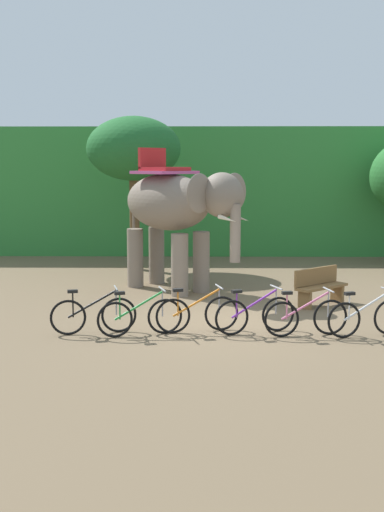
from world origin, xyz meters
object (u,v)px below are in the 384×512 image
at_px(elephant, 176,208).
at_px(bike_white, 367,317).
at_px(bike_green, 140,316).
at_px(wooden_bench, 320,285).
at_px(tree_left, 134,150).
at_px(bike_black, 93,315).
at_px(bike_pink, 306,317).
at_px(bike_orange, 197,313).
at_px(bike_purple, 255,314).

distance_m(elephant, bike_white, 6.33).
bearing_deg(bike_green, wooden_bench, 36.01).
bearing_deg(elephant, tree_left, 111.68).
xyz_separation_m(bike_black, bike_pink, (4.19, -0.11, 0.00)).
relative_size(tree_left, bike_orange, 2.90).
height_order(elephant, bike_green, elephant).
relative_size(bike_green, wooden_bench, 1.17).
relative_size(bike_purple, bike_white, 0.99).
relative_size(bike_pink, bike_white, 1.02).
bearing_deg(elephant, bike_orange, -82.26).
relative_size(bike_orange, bike_pink, 0.99).
xyz_separation_m(bike_black, bike_green, (0.94, -0.14, 0.00)).
bearing_deg(bike_orange, wooden_bench, 42.09).
relative_size(bike_black, bike_green, 1.02).
bearing_deg(bike_purple, bike_orange, 175.70).
distance_m(elephant, bike_green, 5.02).
bearing_deg(wooden_bench, bike_orange, -137.91).
xyz_separation_m(bike_black, wooden_bench, (4.96, 2.79, 0.09)).
height_order(tree_left, elephant, tree_left).
bearing_deg(elephant, bike_white, -49.87).
distance_m(tree_left, bike_pink, 9.90).
bearing_deg(bike_green, tree_left, 96.38).
relative_size(bike_green, bike_orange, 0.99).
xyz_separation_m(bike_orange, bike_purple, (1.15, -0.09, 0.00)).
bearing_deg(elephant, bike_purple, -68.58).
distance_m(bike_green, bike_orange, 1.16).
xyz_separation_m(bike_orange, bike_pink, (2.13, -0.28, 0.00)).
distance_m(bike_black, wooden_bench, 5.69).
distance_m(tree_left, bike_black, 8.87).
height_order(bike_black, bike_green, same).
distance_m(bike_green, bike_white, 4.44).
xyz_separation_m(bike_black, bike_orange, (2.06, 0.16, 0.00)).
height_order(bike_pink, wooden_bench, bike_pink).
distance_m(bike_green, bike_purple, 2.28).
relative_size(bike_orange, bike_purple, 1.02).
xyz_separation_m(bike_white, wooden_bench, (-0.41, 2.91, 0.09)).
xyz_separation_m(bike_black, bike_white, (5.37, -0.12, 0.00)).
xyz_separation_m(tree_left, elephant, (1.46, -3.67, -1.59)).
height_order(bike_purple, wooden_bench, bike_purple).
bearing_deg(bike_orange, tree_left, 104.34).
relative_size(elephant, bike_white, 2.29).
height_order(bike_black, bike_purple, same).
distance_m(elephant, bike_pink, 5.67).
distance_m(bike_green, wooden_bench, 4.98).
height_order(tree_left, wooden_bench, tree_left).
distance_m(bike_black, bike_pink, 4.19).
relative_size(elephant, wooden_bench, 2.69).
relative_size(elephant, bike_black, 2.26).
bearing_deg(bike_black, bike_green, -8.44).
bearing_deg(bike_pink, bike_black, 178.47).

